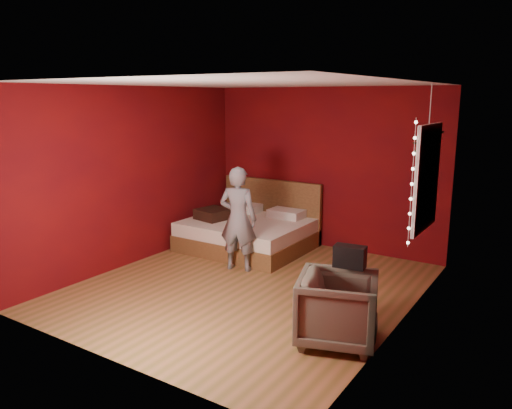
% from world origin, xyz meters
% --- Properties ---
extents(floor, '(4.50, 4.50, 0.00)m').
position_xyz_m(floor, '(0.00, 0.00, 0.00)').
color(floor, '#99663D').
rests_on(floor, ground).
extents(room_walls, '(4.04, 4.54, 2.62)m').
position_xyz_m(room_walls, '(0.00, 0.00, 1.68)').
color(room_walls, '#690B0B').
rests_on(room_walls, ground).
extents(window, '(0.05, 0.97, 1.27)m').
position_xyz_m(window, '(1.97, 0.90, 1.50)').
color(window, white).
rests_on(window, room_walls).
extents(fairy_lights, '(0.04, 0.04, 1.45)m').
position_xyz_m(fairy_lights, '(1.94, 0.37, 1.50)').
color(fairy_lights, silver).
rests_on(fairy_lights, room_walls).
extents(bed, '(1.90, 1.61, 1.04)m').
position_xyz_m(bed, '(-0.95, 1.48, 0.27)').
color(bed, brown).
rests_on(bed, ground).
extents(person, '(0.62, 0.49, 1.50)m').
position_xyz_m(person, '(-0.50, 0.50, 0.75)').
color(person, slate).
rests_on(person, ground).
extents(armchair, '(0.99, 0.97, 0.72)m').
position_xyz_m(armchair, '(1.60, -0.75, 0.36)').
color(armchair, '#5C5849').
rests_on(armchair, ground).
extents(handbag, '(0.34, 0.20, 0.23)m').
position_xyz_m(handbag, '(1.59, -0.48, 0.83)').
color(handbag, black).
rests_on(handbag, armchair).
extents(throw_pillow, '(0.55, 0.55, 0.17)m').
position_xyz_m(throw_pillow, '(-1.48, 1.19, 0.56)').
color(throw_pillow, black).
rests_on(throw_pillow, bed).
extents(hanging_plant, '(0.50, 0.47, 0.99)m').
position_xyz_m(hanging_plant, '(1.88, 1.18, 1.83)').
color(hanging_plant, silver).
rests_on(hanging_plant, room_walls).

